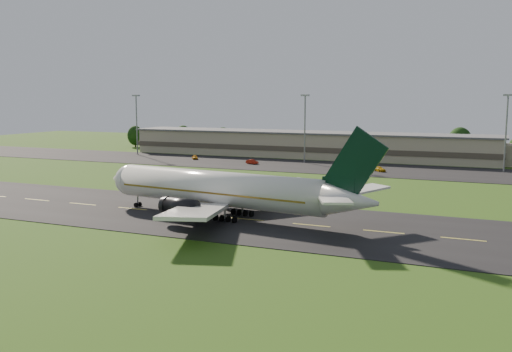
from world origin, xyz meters
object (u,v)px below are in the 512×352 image
at_px(terminal, 325,146).
at_px(light_mast_west, 137,117).
at_px(light_mast_east, 506,124).
at_px(light_mast_centre, 305,120).
at_px(service_vehicle_a, 195,157).
at_px(service_vehicle_c, 351,168).
at_px(service_vehicle_b, 252,162).
at_px(service_vehicle_d, 379,169).
at_px(airliner, 223,190).

height_order(terminal, light_mast_west, light_mast_west).
bearing_deg(light_mast_west, light_mast_east, 0.00).
distance_m(terminal, light_mast_centre, 18.45).
bearing_deg(light_mast_centre, light_mast_west, 180.00).
distance_m(service_vehicle_a, service_vehicle_c, 52.32).
relative_size(light_mast_west, light_mast_centre, 1.00).
bearing_deg(light_mast_east, service_vehicle_a, -176.71).
height_order(terminal, service_vehicle_b, terminal).
distance_m(service_vehicle_b, service_vehicle_c, 30.10).
height_order(service_vehicle_b, service_vehicle_c, service_vehicle_b).
bearing_deg(service_vehicle_d, airliner, -146.54).
relative_size(airliner, service_vehicle_a, 13.19).
relative_size(light_mast_centre, service_vehicle_d, 4.84).
bearing_deg(light_mast_centre, airliner, -80.87).
height_order(light_mast_west, service_vehicle_c, light_mast_west).
distance_m(light_mast_west, service_vehicle_b, 49.62).
xyz_separation_m(service_vehicle_c, service_vehicle_d, (7.63, 0.49, -0.02)).
bearing_deg(airliner, light_mast_west, 139.27).
xyz_separation_m(light_mast_west, light_mast_east, (115.00, 0.00, 0.00)).
height_order(airliner, service_vehicle_a, airliner).
relative_size(service_vehicle_a, service_vehicle_d, 0.92).
relative_size(airliner, terminal, 0.35).
bearing_deg(service_vehicle_c, light_mast_east, 53.34).
xyz_separation_m(airliner, service_vehicle_d, (11.91, 68.42, -3.95)).
bearing_deg(service_vehicle_a, light_mast_west, 131.95).
xyz_separation_m(airliner, service_vehicle_c, (4.28, 67.93, -3.93)).
xyz_separation_m(terminal, service_vehicle_b, (-14.26, -25.97, -3.23)).
height_order(light_mast_centre, light_mast_east, same).
bearing_deg(airliner, terminal, 103.77).
bearing_deg(service_vehicle_b, terminal, -10.79).
bearing_deg(airliner, light_mast_east, 69.24).
height_order(light_mast_east, service_vehicle_d, light_mast_east).
relative_size(airliner, light_mast_east, 2.52).
bearing_deg(service_vehicle_b, service_vehicle_a, 96.01).
distance_m(airliner, light_mast_west, 108.59).
distance_m(light_mast_centre, service_vehicle_b, 20.11).
relative_size(service_vehicle_a, service_vehicle_b, 0.97).
xyz_separation_m(terminal, light_mast_east, (53.60, -16.18, 8.75)).
xyz_separation_m(light_mast_west, service_vehicle_c, (77.15, -12.17, -12.00)).
height_order(service_vehicle_a, service_vehicle_d, service_vehicle_a).
xyz_separation_m(light_mast_east, service_vehicle_c, (-37.85, -12.17, -12.00)).
height_order(service_vehicle_a, service_vehicle_c, service_vehicle_a).
bearing_deg(service_vehicle_d, light_mast_west, 125.48).
bearing_deg(airliner, service_vehicle_d, 87.10).
relative_size(light_mast_east, service_vehicle_b, 5.11).
bearing_deg(light_mast_west, light_mast_centre, 0.00).
distance_m(light_mast_centre, light_mast_east, 55.00).
relative_size(terminal, light_mast_east, 7.13).
xyz_separation_m(airliner, service_vehicle_a, (-47.57, 74.95, -3.90)).
relative_size(light_mast_centre, service_vehicle_a, 5.24).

